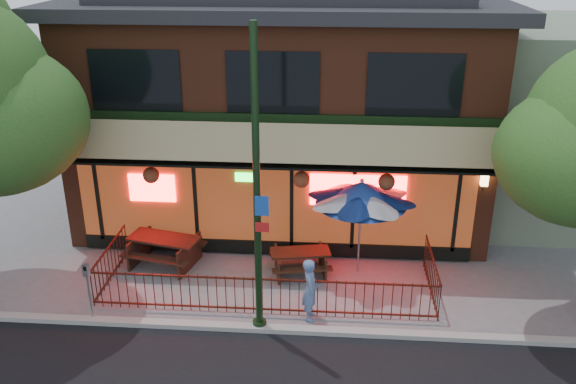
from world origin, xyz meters
name	(u,v)px	position (x,y,z in m)	size (l,w,h in m)	color
ground	(262,318)	(0.00, 0.00, 0.00)	(80.00, 80.00, 0.00)	gray
curb	(259,328)	(0.00, -0.50, 0.06)	(80.00, 0.25, 0.12)	#999993
restaurant_building	(285,83)	(0.00, 7.11, 4.13)	(12.96, 9.49, 8.05)	brown
neighbor_building	(560,117)	(9.00, 7.70, 3.00)	(6.00, 7.00, 6.00)	gray
patio_fence	(264,284)	(0.00, 0.50, 0.63)	(8.44, 2.62, 1.00)	#43160E
street_light	(257,205)	(0.00, -0.40, 3.15)	(0.43, 0.32, 7.00)	black
picnic_table_left	(164,247)	(-2.98, 2.40, 0.55)	(2.23, 1.89, 0.83)	#341C13
picnic_table_right	(300,259)	(0.80, 2.17, 0.45)	(1.78, 1.48, 0.68)	#352012
patio_umbrella	(361,193)	(2.36, 2.40, 2.33)	(2.39, 2.39, 2.73)	gray
pedestrian	(310,289)	(1.15, 0.10, 0.79)	(0.58, 0.38, 1.58)	#577BAF
parking_meter_near	(88,283)	(-4.00, -0.40, 1.04)	(0.16, 0.14, 1.53)	#9C9FA5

